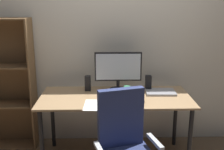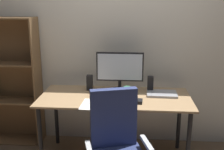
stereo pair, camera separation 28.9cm
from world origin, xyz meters
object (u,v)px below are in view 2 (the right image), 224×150
(speaker_right, at_px, (150,84))
(keyboard, at_px, (118,102))
(laptop, at_px, (162,94))
(monitor, at_px, (120,69))
(mouse, at_px, (140,101))
(speaker_left, at_px, (90,83))
(bookshelf, at_px, (7,82))
(desk, at_px, (115,104))
(coffee_mug, at_px, (127,91))

(speaker_right, bearing_deg, keyboard, -130.52)
(laptop, bearing_deg, monitor, 167.93)
(laptop, bearing_deg, mouse, -130.55)
(keyboard, distance_m, speaker_left, 0.53)
(bookshelf, bearing_deg, mouse, -18.15)
(desk, bearing_deg, bookshelf, 165.17)
(bookshelf, bearing_deg, monitor, -5.89)
(keyboard, relative_size, speaker_right, 1.71)
(monitor, height_order, speaker_right, monitor)
(mouse, bearing_deg, speaker_right, 76.27)
(monitor, height_order, speaker_left, monitor)
(keyboard, height_order, laptop, laptop)
(desk, bearing_deg, laptop, 11.23)
(speaker_left, bearing_deg, monitor, 1.33)
(mouse, distance_m, speaker_left, 0.68)
(monitor, bearing_deg, laptop, -13.81)
(monitor, distance_m, speaker_right, 0.38)
(speaker_left, distance_m, bookshelf, 1.05)
(desk, xyz_separation_m, mouse, (0.26, -0.17, 0.10))
(keyboard, height_order, bookshelf, bookshelf)
(laptop, relative_size, speaker_right, 1.88)
(desk, distance_m, speaker_right, 0.46)
(desk, xyz_separation_m, keyboard, (0.04, -0.19, 0.09))
(speaker_left, xyz_separation_m, speaker_right, (0.68, 0.00, 0.00))
(mouse, relative_size, speaker_right, 0.56)
(desk, relative_size, coffee_mug, 15.95)
(keyboard, distance_m, mouse, 0.22)
(desk, xyz_separation_m, laptop, (0.50, 0.10, 0.09))
(monitor, relative_size, laptop, 1.63)
(speaker_left, bearing_deg, speaker_right, 0.00)
(laptop, bearing_deg, coffee_mug, -169.28)
(mouse, bearing_deg, bookshelf, 166.34)
(keyboard, relative_size, coffee_mug, 2.90)
(laptop, distance_m, speaker_left, 0.81)
(speaker_left, bearing_deg, mouse, -33.76)
(monitor, relative_size, mouse, 5.43)
(speaker_right, xyz_separation_m, bookshelf, (-1.72, 0.15, -0.07))
(monitor, bearing_deg, keyboard, -89.47)
(bookshelf, bearing_deg, desk, -14.83)
(monitor, distance_m, mouse, 0.50)
(desk, height_order, keyboard, keyboard)
(coffee_mug, height_order, laptop, coffee_mug)
(monitor, xyz_separation_m, laptop, (0.46, -0.11, -0.24))
(keyboard, height_order, speaker_right, speaker_right)
(coffee_mug, bearing_deg, keyboard, -110.40)
(monitor, relative_size, speaker_left, 3.07)
(coffee_mug, bearing_deg, bookshelf, 167.91)
(mouse, bearing_deg, laptop, 52.20)
(desk, bearing_deg, speaker_right, 28.37)
(desk, height_order, coffee_mug, coffee_mug)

